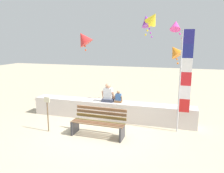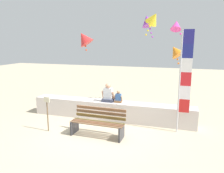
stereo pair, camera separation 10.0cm
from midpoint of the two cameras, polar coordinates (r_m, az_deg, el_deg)
The scene contains 12 objects.
ground_plane at distance 7.70m, azimuth -2.93°, elevation -11.44°, with size 40.00×40.00×0.00m, color #BAAB8D.
seawall_ledge at distance 8.70m, azimuth -0.02°, elevation -6.18°, with size 6.40×0.62×0.72m, color beige.
park_bench at distance 7.25m, azimuth -3.21°, elevation -9.34°, with size 1.76×0.64×0.88m.
person_adult at distance 8.54m, azimuth -0.67°, elevation -2.04°, with size 0.48×0.35×0.73m.
person_child at distance 8.45m, azimuth 1.99°, elevation -2.92°, with size 0.30×0.22×0.47m.
flag_banner at distance 7.47m, azimuth 18.43°, elevation 2.53°, with size 0.38×0.05×3.39m.
kite_purple at distance 10.57m, azimuth 9.48°, elevation 16.46°, with size 0.94×0.90×1.09m.
kite_orange at distance 9.77m, azimuth 16.42°, elevation 8.77°, with size 0.86×0.79×0.92m.
kite_magenta at distance 10.05m, azimuth 16.57°, elevation 14.94°, with size 0.58×0.63×0.87m.
kite_red at distance 10.34m, azimuth -6.93°, elevation 12.28°, with size 0.94×0.78×0.99m.
kite_yellow at distance 10.35m, azimuth 10.93°, elevation 16.93°, with size 0.93×0.91×1.13m.
sign_post at distance 7.76m, azimuth -16.02°, elevation -6.07°, with size 0.24×0.07×1.20m.
Camera 2 is at (2.57, -6.62, 2.99)m, focal length 35.36 mm.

